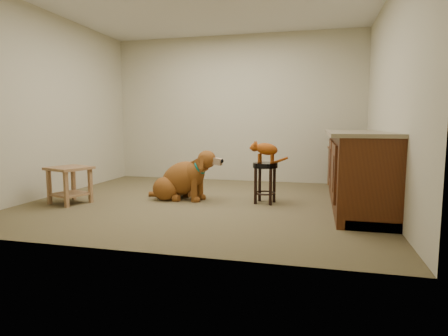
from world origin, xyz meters
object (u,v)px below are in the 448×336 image
(padded_stool, at_px, (265,175))
(side_table, at_px, (70,179))
(golden_retriever, at_px, (182,180))
(tabby_kitten, at_px, (265,150))
(wood_stool, at_px, (339,166))

(padded_stool, height_order, side_table, padded_stool)
(golden_retriever, bearing_deg, side_table, -147.65)
(tabby_kitten, bearing_deg, wood_stool, 64.31)
(side_table, xyz_separation_m, tabby_kitten, (2.45, 0.63, 0.39))
(golden_retriever, distance_m, tabby_kitten, 1.21)
(padded_stool, bearing_deg, golden_retriever, -178.85)
(side_table, relative_size, tabby_kitten, 1.16)
(padded_stool, relative_size, tabby_kitten, 1.05)
(padded_stool, distance_m, golden_retriever, 1.14)
(padded_stool, height_order, wood_stool, wood_stool)
(golden_retriever, height_order, tabby_kitten, tabby_kitten)
(wood_stool, xyz_separation_m, golden_retriever, (-2.15, -1.59, -0.07))
(side_table, relative_size, golden_retriever, 0.51)
(wood_stool, distance_m, golden_retriever, 2.67)
(padded_stool, bearing_deg, tabby_kitten, 166.93)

